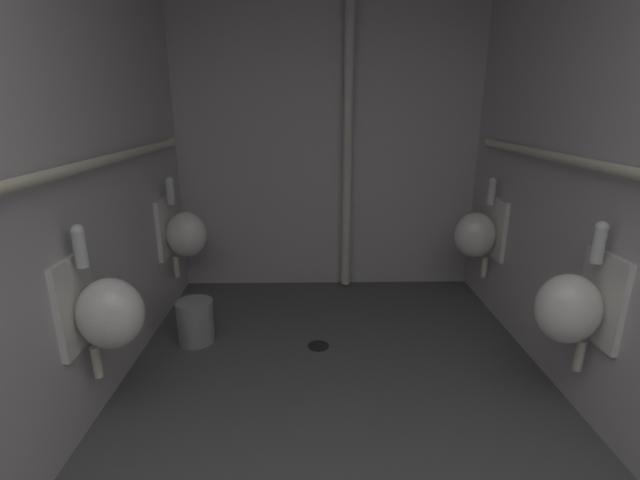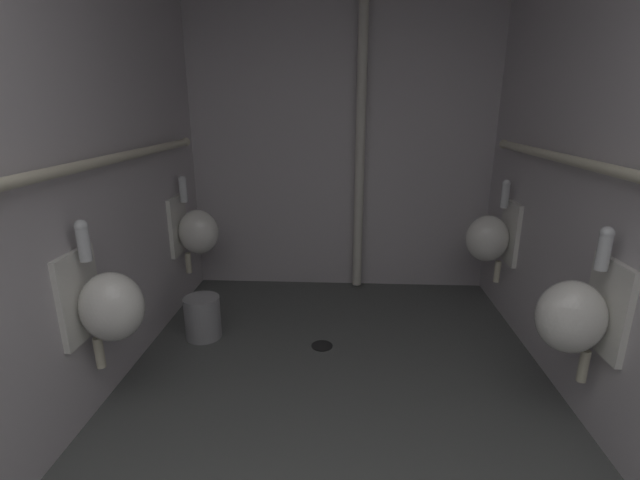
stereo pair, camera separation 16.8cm
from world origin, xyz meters
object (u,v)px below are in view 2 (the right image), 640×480
at_px(urinal_left_far, 196,230).
at_px(urinal_right_mid, 576,315).
at_px(waste_bin, 203,317).
at_px(floor_drain, 322,345).
at_px(urinal_right_far, 490,237).
at_px(urinal_left_mid, 107,304).
at_px(standpipe_back_wall, 360,139).

relative_size(urinal_left_far, urinal_right_mid, 1.00).
height_order(urinal_left_far, urinal_right_mid, same).
xyz_separation_m(urinal_right_mid, waste_bin, (-1.99, 0.79, -0.47)).
distance_m(floor_drain, waste_bin, 0.83).
bearing_deg(urinal_right_far, urinal_right_mid, -90.00).
distance_m(urinal_left_mid, floor_drain, 1.36).
relative_size(urinal_right_mid, waste_bin, 2.63).
distance_m(urinal_left_mid, standpipe_back_wall, 2.22).
height_order(urinal_left_mid, urinal_right_far, same).
height_order(urinal_left_far, floor_drain, urinal_left_far).
bearing_deg(floor_drain, urinal_right_mid, -30.89).
height_order(urinal_left_far, urinal_right_far, same).
height_order(urinal_right_far, floor_drain, urinal_right_far).
bearing_deg(urinal_right_far, floor_drain, -155.98).
xyz_separation_m(urinal_left_far, waste_bin, (0.17, -0.50, -0.47)).
distance_m(urinal_left_far, standpipe_back_wall, 1.46).
bearing_deg(urinal_right_mid, standpipe_back_wall, 118.40).
relative_size(urinal_left_mid, floor_drain, 5.39).
relative_size(urinal_left_mid, standpipe_back_wall, 0.31).
relative_size(standpipe_back_wall, waste_bin, 8.59).
distance_m(urinal_right_mid, standpipe_back_wall, 2.06).
height_order(urinal_left_far, standpipe_back_wall, standpipe_back_wall).
bearing_deg(standpipe_back_wall, urinal_right_mid, -61.60).
distance_m(urinal_left_mid, urinal_left_far, 1.30).
bearing_deg(urinal_left_far, standpipe_back_wall, 19.05).
bearing_deg(urinal_left_far, urinal_left_mid, -90.00).
relative_size(urinal_right_mid, urinal_right_far, 1.00).
distance_m(urinal_left_far, urinal_right_mid, 2.52).
distance_m(urinal_right_far, floor_drain, 1.43).
bearing_deg(urinal_right_mid, floor_drain, 149.11).
xyz_separation_m(urinal_left_far, floor_drain, (0.98, -0.59, -0.61)).
bearing_deg(waste_bin, standpipe_back_wall, 41.18).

